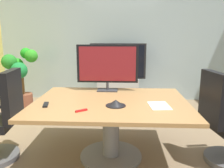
# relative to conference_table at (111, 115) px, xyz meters

# --- Properties ---
(ground_plane) EXTENTS (6.80, 6.80, 0.00)m
(ground_plane) POSITION_rel_conference_table_xyz_m (0.01, -0.18, -0.55)
(ground_plane) COLOR #7A664C
(wall_back_glass_partition) EXTENTS (5.50, 0.10, 2.74)m
(wall_back_glass_partition) POSITION_rel_conference_table_xyz_m (0.01, 2.72, 0.82)
(wall_back_glass_partition) COLOR #9EB2B7
(wall_back_glass_partition) RESTS_ON ground
(conference_table) EXTENTS (1.80, 1.37, 0.72)m
(conference_table) POSITION_rel_conference_table_xyz_m (0.00, 0.00, 0.00)
(conference_table) COLOR olive
(conference_table) RESTS_ON ground
(office_chair_left) EXTENTS (0.62, 0.60, 1.09)m
(office_chair_left) POSITION_rel_conference_table_xyz_m (-1.31, -0.12, -0.09)
(office_chair_left) COLOR #4C4C51
(office_chair_left) RESTS_ON ground
(office_chair_right) EXTENTS (0.63, 0.61, 1.09)m
(office_chair_right) POSITION_rel_conference_table_xyz_m (1.31, -0.06, -0.09)
(office_chair_right) COLOR #4C4C51
(office_chair_right) RESTS_ON ground
(tv_monitor) EXTENTS (0.84, 0.18, 0.64)m
(tv_monitor) POSITION_rel_conference_table_xyz_m (-0.08, 0.51, 0.53)
(tv_monitor) COLOR #333338
(tv_monitor) RESTS_ON conference_table
(wall_display_unit) EXTENTS (1.20, 0.36, 1.31)m
(wall_display_unit) POSITION_rel_conference_table_xyz_m (0.02, 2.37, -0.11)
(wall_display_unit) COLOR #B7BABC
(wall_display_unit) RESTS_ON ground
(potted_plant) EXTENTS (0.65, 0.63, 1.23)m
(potted_plant) POSITION_rel_conference_table_xyz_m (-1.91, 1.81, 0.19)
(potted_plant) COLOR brown
(potted_plant) RESTS_ON ground
(conference_phone) EXTENTS (0.22, 0.22, 0.07)m
(conference_phone) POSITION_rel_conference_table_xyz_m (0.06, -0.19, 0.20)
(conference_phone) COLOR black
(conference_phone) RESTS_ON conference_table
(remote_control) EXTENTS (0.09, 0.18, 0.02)m
(remote_control) POSITION_rel_conference_table_xyz_m (-0.71, -0.22, 0.18)
(remote_control) COLOR black
(remote_control) RESTS_ON conference_table
(whiteboard_marker) EXTENTS (0.12, 0.09, 0.02)m
(whiteboard_marker) POSITION_rel_conference_table_xyz_m (-0.28, -0.40, 0.18)
(whiteboard_marker) COLOR red
(whiteboard_marker) RESTS_ON conference_table
(paper_notepad) EXTENTS (0.24, 0.32, 0.01)m
(paper_notepad) POSITION_rel_conference_table_xyz_m (0.54, -0.18, 0.18)
(paper_notepad) COLOR white
(paper_notepad) RESTS_ON conference_table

